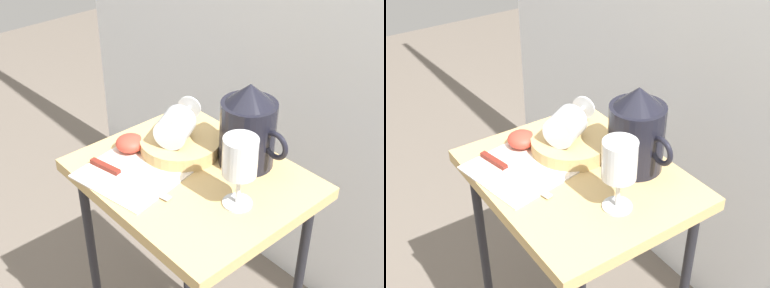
# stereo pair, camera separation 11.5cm
# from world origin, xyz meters

# --- Properties ---
(curtain_drape) EXTENTS (2.40, 0.03, 2.04)m
(curtain_drape) POSITION_xyz_m (0.00, 0.52, 1.02)
(curtain_drape) COLOR white
(curtain_drape) RESTS_ON ground_plane
(table) EXTENTS (0.51, 0.42, 0.73)m
(table) POSITION_xyz_m (0.00, 0.00, 0.64)
(table) COLOR tan
(table) RESTS_ON ground_plane
(linen_napkin) EXTENTS (0.25, 0.25, 0.00)m
(linen_napkin) POSITION_xyz_m (-0.09, -0.09, 0.73)
(linen_napkin) COLOR silver
(linen_napkin) RESTS_ON table
(basket_tray) EXTENTS (0.20, 0.20, 0.03)m
(basket_tray) POSITION_xyz_m (-0.09, 0.04, 0.74)
(basket_tray) COLOR tan
(basket_tray) RESTS_ON table
(pitcher) EXTENTS (0.18, 0.13, 0.20)m
(pitcher) POSITION_xyz_m (0.05, 0.12, 0.81)
(pitcher) COLOR black
(pitcher) RESTS_ON table
(wine_glass_upright) EXTENTS (0.07, 0.07, 0.16)m
(wine_glass_upright) POSITION_xyz_m (0.14, -0.00, 0.84)
(wine_glass_upright) COLOR silver
(wine_glass_upright) RESTS_ON table
(wine_glass_tipped_near) EXTENTS (0.13, 0.16, 0.08)m
(wine_glass_tipped_near) POSITION_xyz_m (-0.09, 0.03, 0.80)
(wine_glass_tipped_near) COLOR silver
(wine_glass_tipped_near) RESTS_ON basket_tray
(apple_half_left) EXTENTS (0.07, 0.07, 0.04)m
(apple_half_left) POSITION_xyz_m (-0.17, -0.05, 0.75)
(apple_half_left) COLOR #CC3D2D
(apple_half_left) RESTS_ON linen_napkin
(knife) EXTENTS (0.23, 0.06, 0.01)m
(knife) POSITION_xyz_m (-0.10, -0.13, 0.74)
(knife) COLOR silver
(knife) RESTS_ON linen_napkin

